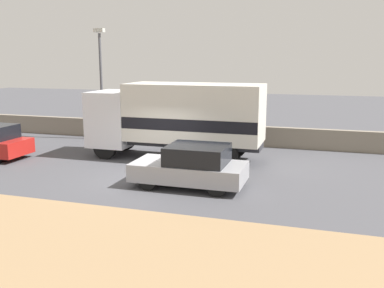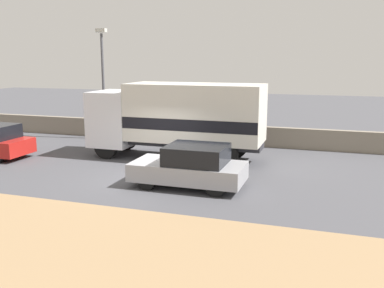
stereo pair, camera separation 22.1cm
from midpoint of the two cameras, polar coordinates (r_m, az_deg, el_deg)
The scene contains 6 objects.
ground_plane at distance 16.29m, azimuth -6.06°, elevation -4.39°, with size 80.00×80.00×0.00m, color #47474C.
dirt_shoulder_foreground at distance 11.17m, azimuth -19.03°, elevation -12.40°, with size 60.00×5.45×0.04m.
stone_wall_backdrop at distance 22.62m, azimuth 0.92°, elevation 1.45°, with size 60.00×0.35×1.02m.
street_lamp at distance 23.89m, azimuth -12.31°, elevation 8.97°, with size 0.56×0.28×5.95m.
box_truck at distance 18.78m, azimuth -2.32°, elevation 3.63°, with size 7.71×2.39×3.33m.
car_hatchback at distance 14.83m, azimuth -0.48°, elevation -2.99°, with size 3.91×1.88×1.48m.
Camera 1 is at (6.15, -14.41, 4.40)m, focal length 40.00 mm.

